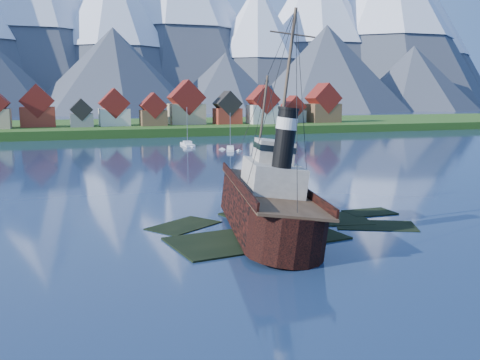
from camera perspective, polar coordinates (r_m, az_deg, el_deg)
name	(u,v)px	position (r m, az deg, el deg)	size (l,w,h in m)	color
ground	(276,232)	(59.15, 3.87, -5.56)	(1400.00, 1400.00, 0.00)	#1B2D4D
shoal	(283,229)	(61.83, 4.63, -5.25)	(31.71, 21.24, 1.14)	black
shore_bank	(116,131)	(224.36, -13.09, 5.14)	(600.00, 80.00, 3.20)	#2A4E16
seawall	(128,138)	(186.69, -11.91, 4.40)	(600.00, 2.50, 2.00)	#3F3D38
town	(25,111)	(205.33, -21.97, 6.87)	(250.96, 16.69, 17.30)	maroon
mountains	(77,12)	(539.58, -17.03, 16.76)	(965.00, 340.00, 205.00)	#2D333D
tugboat_wreck	(258,200)	(60.62, 1.95, -2.14)	(7.34, 31.63, 25.06)	black
sailboat_d	(230,150)	(142.65, -1.05, 3.26)	(4.18, 7.95, 10.54)	silver
sailboat_e	(187,145)	(155.99, -5.63, 3.74)	(2.88, 10.18, 11.71)	silver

